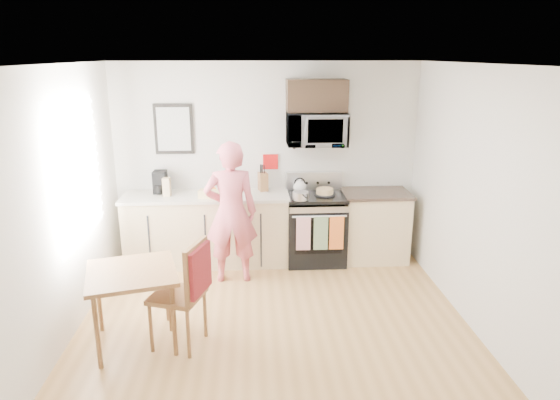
{
  "coord_description": "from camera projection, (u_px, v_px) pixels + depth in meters",
  "views": [
    {
      "loc": [
        -0.22,
        -4.23,
        2.69
      ],
      "look_at": [
        0.1,
        1.0,
        1.14
      ],
      "focal_mm": 32.0,
      "sensor_mm": 36.0,
      "label": 1
    }
  ],
  "objects": [
    {
      "name": "floor",
      "position": [
        276.0,
        343.0,
        4.83
      ],
      "size": [
        4.6,
        4.6,
        0.0
      ],
      "primitive_type": "plane",
      "color": "olive",
      "rests_on": "ground"
    },
    {
      "name": "back_wall",
      "position": [
        267.0,
        162.0,
        6.66
      ],
      "size": [
        4.0,
        0.04,
        2.6
      ],
      "primitive_type": "cube",
      "color": "silver",
      "rests_on": "floor"
    },
    {
      "name": "front_wall",
      "position": [
        302.0,
        373.0,
        2.26
      ],
      "size": [
        4.0,
        0.04,
        2.6
      ],
      "primitive_type": "cube",
      "color": "silver",
      "rests_on": "floor"
    },
    {
      "name": "left_wall",
      "position": [
        47.0,
        219.0,
        4.34
      ],
      "size": [
        0.04,
        4.6,
        2.6
      ],
      "primitive_type": "cube",
      "color": "silver",
      "rests_on": "floor"
    },
    {
      "name": "right_wall",
      "position": [
        493.0,
        211.0,
        4.57
      ],
      "size": [
        0.04,
        4.6,
        2.6
      ],
      "primitive_type": "cube",
      "color": "silver",
      "rests_on": "floor"
    },
    {
      "name": "ceiling",
      "position": [
        275.0,
        65.0,
        4.09
      ],
      "size": [
        4.0,
        4.6,
        0.04
      ],
      "primitive_type": "cube",
      "color": "silver",
      "rests_on": "back_wall"
    },
    {
      "name": "window",
      "position": [
        78.0,
        171.0,
        5.04
      ],
      "size": [
        0.06,
        1.4,
        1.5
      ],
      "color": "white",
      "rests_on": "left_wall"
    },
    {
      "name": "cabinet_left",
      "position": [
        207.0,
        230.0,
        6.57
      ],
      "size": [
        2.1,
        0.6,
        0.9
      ],
      "primitive_type": "cube",
      "color": "#CCB683",
      "rests_on": "floor"
    },
    {
      "name": "countertop_left",
      "position": [
        206.0,
        196.0,
        6.43
      ],
      "size": [
        2.14,
        0.64,
        0.04
      ],
      "primitive_type": "cube",
      "color": "beige",
      "rests_on": "cabinet_left"
    },
    {
      "name": "cabinet_right",
      "position": [
        374.0,
        227.0,
        6.7
      ],
      "size": [
        0.84,
        0.6,
        0.9
      ],
      "primitive_type": "cube",
      "color": "#CCB683",
      "rests_on": "floor"
    },
    {
      "name": "countertop_right",
      "position": [
        376.0,
        193.0,
        6.56
      ],
      "size": [
        0.88,
        0.64,
        0.04
      ],
      "primitive_type": "cube",
      "color": "black",
      "rests_on": "cabinet_right"
    },
    {
      "name": "range",
      "position": [
        315.0,
        230.0,
        6.63
      ],
      "size": [
        0.76,
        0.7,
        1.16
      ],
      "color": "black",
      "rests_on": "floor"
    },
    {
      "name": "microwave",
      "position": [
        316.0,
        129.0,
        6.36
      ],
      "size": [
        0.76,
        0.51,
        0.42
      ],
      "primitive_type": "imported",
      "color": "silver",
      "rests_on": "back_wall"
    },
    {
      "name": "upper_cabinet",
      "position": [
        317.0,
        95.0,
        6.28
      ],
      "size": [
        0.76,
        0.35,
        0.4
      ],
      "primitive_type": "cube",
      "color": "black",
      "rests_on": "back_wall"
    },
    {
      "name": "wall_art",
      "position": [
        174.0,
        129.0,
        6.44
      ],
      "size": [
        0.5,
        0.04,
        0.65
      ],
      "color": "black",
      "rests_on": "back_wall"
    },
    {
      "name": "wall_trivet",
      "position": [
        270.0,
        162.0,
        6.65
      ],
      "size": [
        0.2,
        0.02,
        0.2
      ],
      "primitive_type": "cube",
      "color": "#A80E0F",
      "rests_on": "back_wall"
    },
    {
      "name": "person",
      "position": [
        231.0,
        213.0,
        5.94
      ],
      "size": [
        0.65,
        0.44,
        1.73
      ],
      "primitive_type": "imported",
      "rotation": [
        0.0,
        0.0,
        3.18
      ],
      "color": "#BA334C",
      "rests_on": "floor"
    },
    {
      "name": "dining_table",
      "position": [
        132.0,
        279.0,
        4.65
      ],
      "size": [
        0.85,
        0.85,
        0.75
      ],
      "rotation": [
        0.0,
        0.0,
        0.26
      ],
      "color": "brown",
      "rests_on": "floor"
    },
    {
      "name": "chair",
      "position": [
        191.0,
        281.0,
        4.58
      ],
      "size": [
        0.6,
        0.57,
        1.05
      ],
      "rotation": [
        0.0,
        0.0,
        -0.33
      ],
      "color": "brown",
      "rests_on": "floor"
    },
    {
      "name": "knife_block",
      "position": [
        263.0,
        182.0,
        6.59
      ],
      "size": [
        0.14,
        0.17,
        0.24
      ],
      "primitive_type": "cube",
      "rotation": [
        0.0,
        0.0,
        0.24
      ],
      "color": "brown",
      "rests_on": "countertop_left"
    },
    {
      "name": "utensil_crock",
      "position": [
        224.0,
        180.0,
        6.62
      ],
      "size": [
        0.11,
        0.11,
        0.32
      ],
      "color": "#A80E0F",
      "rests_on": "countertop_left"
    },
    {
      "name": "fruit_bowl",
      "position": [
        212.0,
        191.0,
        6.44
      ],
      "size": [
        0.24,
        0.24,
        0.09
      ],
      "color": "white",
      "rests_on": "countertop_left"
    },
    {
      "name": "milk_carton",
      "position": [
        167.0,
        187.0,
        6.34
      ],
      "size": [
        0.1,
        0.1,
        0.24
      ],
      "primitive_type": "cube",
      "rotation": [
        0.0,
        0.0,
        -0.1
      ],
      "color": "tan",
      "rests_on": "countertop_left"
    },
    {
      "name": "coffee_maker",
      "position": [
        160.0,
        183.0,
        6.47
      ],
      "size": [
        0.17,
        0.25,
        0.29
      ],
      "rotation": [
        0.0,
        0.0,
        -0.03
      ],
      "color": "black",
      "rests_on": "countertop_left"
    },
    {
      "name": "bread_bag",
      "position": [
        210.0,
        194.0,
        6.27
      ],
      "size": [
        0.3,
        0.19,
        0.1
      ],
      "primitive_type": "cube",
      "rotation": [
        0.0,
        0.0,
        -0.21
      ],
      "color": "#D0BA6D",
      "rests_on": "countertop_left"
    },
    {
      "name": "cake",
      "position": [
        325.0,
        192.0,
        6.46
      ],
      "size": [
        0.27,
        0.27,
        0.09
      ],
      "color": "black",
      "rests_on": "range"
    },
    {
      "name": "kettle",
      "position": [
        300.0,
        186.0,
        6.53
      ],
      "size": [
        0.17,
        0.17,
        0.21
      ],
      "color": "white",
      "rests_on": "range"
    },
    {
      "name": "pot",
      "position": [
        301.0,
        196.0,
        6.25
      ],
      "size": [
        0.2,
        0.34,
        0.1
      ],
      "rotation": [
        0.0,
        0.0,
        0.18
      ],
      "color": "silver",
      "rests_on": "range"
    }
  ]
}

